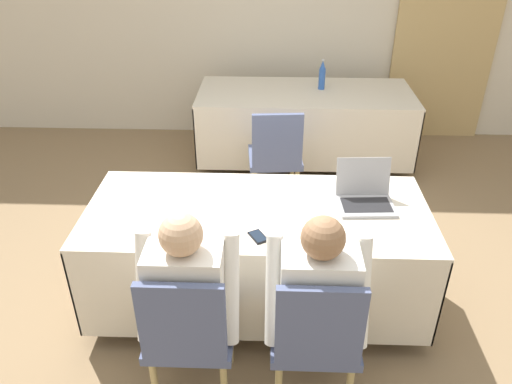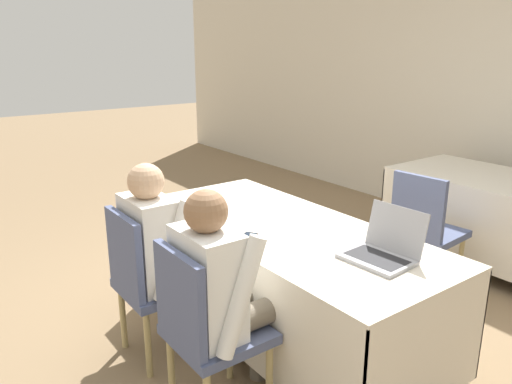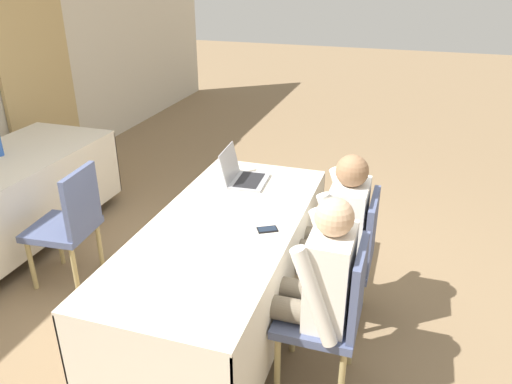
% 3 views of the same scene
% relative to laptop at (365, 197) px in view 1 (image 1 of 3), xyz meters
% --- Properties ---
extents(ground_plane, '(24.00, 24.00, 0.00)m').
position_rel_laptop_xyz_m(ground_plane, '(-0.65, -0.09, -0.79)').
color(ground_plane, '#846B4C').
extents(wall_back, '(12.00, 0.06, 2.70)m').
position_rel_laptop_xyz_m(wall_back, '(-0.65, 2.79, 0.56)').
color(wall_back, beige).
rests_on(wall_back, ground_plane).
extents(curtain_panel, '(1.05, 0.04, 2.65)m').
position_rel_laptop_xyz_m(curtain_panel, '(1.21, 2.73, 0.54)').
color(curtain_panel, tan).
rests_on(curtain_panel, ground_plane).
extents(conference_table_near, '(2.06, 0.89, 0.74)m').
position_rel_laptop_xyz_m(conference_table_near, '(-0.65, -0.09, -0.22)').
color(conference_table_near, beige).
rests_on(conference_table_near, ground_plane).
extents(conference_table_far, '(2.06, 0.89, 0.74)m').
position_rel_laptop_xyz_m(conference_table_far, '(-0.26, 2.02, -0.22)').
color(conference_table_far, beige).
rests_on(conference_table_far, ground_plane).
extents(laptop, '(0.35, 0.32, 0.25)m').
position_rel_laptop_xyz_m(laptop, '(0.00, 0.00, 0.00)').
color(laptop, '#99999E').
rests_on(laptop, conference_table_near).
extents(cell_phone, '(0.12, 0.14, 0.01)m').
position_rel_laptop_xyz_m(cell_phone, '(-0.64, -0.37, -0.04)').
color(cell_phone, black).
rests_on(cell_phone, conference_table_near).
extents(paper_beside_laptop, '(0.24, 0.32, 0.00)m').
position_rel_laptop_xyz_m(paper_beside_laptop, '(-0.43, 0.14, -0.05)').
color(paper_beside_laptop, white).
rests_on(paper_beside_laptop, conference_table_near).
extents(paper_centre_table, '(0.29, 0.34, 0.00)m').
position_rel_laptop_xyz_m(paper_centre_table, '(-1.05, 0.05, -0.05)').
color(paper_centre_table, white).
rests_on(paper_centre_table, conference_table_near).
extents(paper_left_edge, '(0.27, 0.33, 0.00)m').
position_rel_laptop_xyz_m(paper_left_edge, '(-0.71, -0.02, -0.05)').
color(paper_left_edge, white).
rests_on(paper_left_edge, conference_table_near).
extents(water_bottle, '(0.06, 0.06, 0.29)m').
position_rel_laptop_xyz_m(water_bottle, '(-0.11, 2.10, 0.08)').
color(water_bottle, '#2D5BB7').
rests_on(water_bottle, conference_table_far).
extents(chair_near_left, '(0.44, 0.44, 0.91)m').
position_rel_laptop_xyz_m(chair_near_left, '(-0.96, -0.84, -0.29)').
color(chair_near_left, tan).
rests_on(chair_near_left, ground_plane).
extents(chair_near_right, '(0.44, 0.44, 0.91)m').
position_rel_laptop_xyz_m(chair_near_right, '(-0.34, -0.84, -0.29)').
color(chair_near_right, tan).
rests_on(chair_near_right, ground_plane).
extents(chair_far_spare, '(0.48, 0.48, 0.91)m').
position_rel_laptop_xyz_m(chair_far_spare, '(-0.54, 1.15, -0.29)').
color(chair_far_spare, tan).
rests_on(chair_far_spare, ground_plane).
extents(person_checkered_shirt, '(0.50, 0.52, 1.17)m').
position_rel_laptop_xyz_m(person_checkered_shirt, '(-0.96, -0.74, -0.13)').
color(person_checkered_shirt, '#665B4C').
rests_on(person_checkered_shirt, ground_plane).
extents(person_white_shirt, '(0.50, 0.52, 1.17)m').
position_rel_laptop_xyz_m(person_white_shirt, '(-0.34, -0.74, -0.13)').
color(person_white_shirt, '#665B4C').
rests_on(person_white_shirt, ground_plane).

